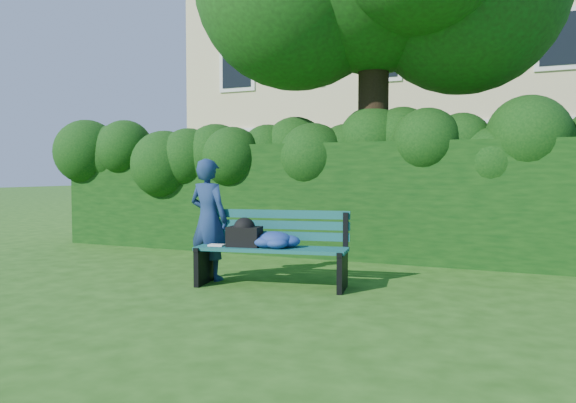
% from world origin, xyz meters
% --- Properties ---
extents(ground, '(80.00, 80.00, 0.00)m').
position_xyz_m(ground, '(0.00, 0.00, 0.00)').
color(ground, '#235214').
rests_on(ground, ground).
extents(apartment_building, '(16.00, 8.08, 12.00)m').
position_xyz_m(apartment_building, '(-0.00, 13.99, 6.00)').
color(apartment_building, beige).
rests_on(apartment_building, ground).
extents(hedge, '(10.00, 1.00, 1.80)m').
position_xyz_m(hedge, '(0.00, 2.20, 0.90)').
color(hedge, '#0B330D').
rests_on(hedge, ground).
extents(park_bench, '(1.85, 0.87, 0.89)m').
position_xyz_m(park_bench, '(0.20, -0.44, 0.50)').
color(park_bench, '#0D3F41').
rests_on(park_bench, ground).
extents(man_reading, '(0.60, 0.44, 1.51)m').
position_xyz_m(man_reading, '(-0.66, -0.36, 0.76)').
color(man_reading, navy).
rests_on(man_reading, ground).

